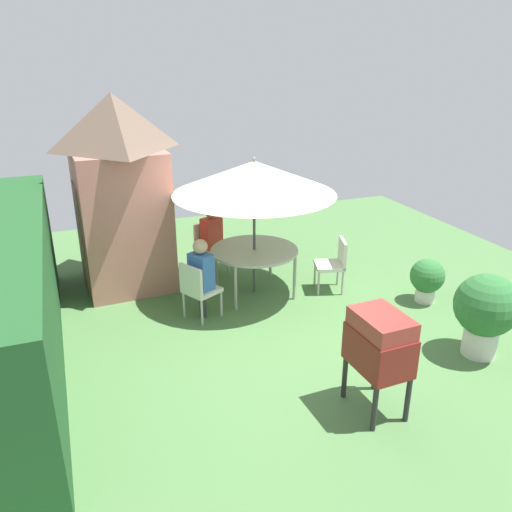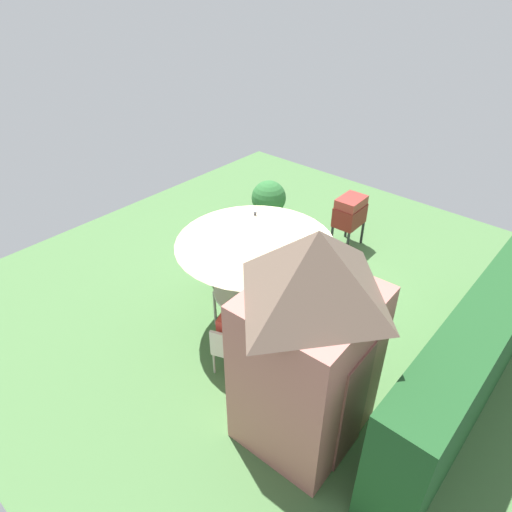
% 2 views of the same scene
% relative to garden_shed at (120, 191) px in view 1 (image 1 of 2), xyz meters
% --- Properties ---
extents(ground_plane, '(11.00, 11.00, 0.00)m').
position_rel_garden_shed_xyz_m(ground_plane, '(-2.18, -2.00, -1.64)').
color(ground_plane, '#47703D').
extents(hedge_backdrop, '(5.65, 0.69, 1.87)m').
position_rel_garden_shed_xyz_m(hedge_backdrop, '(-2.18, 1.50, -0.70)').
color(hedge_backdrop, '#1E4C23').
rests_on(hedge_backdrop, ground).
extents(garden_shed, '(1.74, 1.55, 3.21)m').
position_rel_garden_shed_xyz_m(garden_shed, '(0.00, 0.00, 0.00)').
color(garden_shed, '#B26B60').
rests_on(garden_shed, ground).
extents(patio_table, '(1.44, 1.44, 0.77)m').
position_rel_garden_shed_xyz_m(patio_table, '(-1.18, -1.93, -0.92)').
color(patio_table, '#B2ADA3').
rests_on(patio_table, ground).
extents(patio_umbrella, '(2.59, 2.59, 2.28)m').
position_rel_garden_shed_xyz_m(patio_umbrella, '(-1.18, -1.93, 0.33)').
color(patio_umbrella, '#4C4C51').
rests_on(patio_umbrella, ground).
extents(bbq_grill, '(0.72, 0.52, 1.20)m').
position_rel_garden_shed_xyz_m(bbq_grill, '(-4.52, -2.10, -0.79)').
color(bbq_grill, maroon).
rests_on(bbq_grill, ground).
extents(chair_near_shed, '(0.60, 0.60, 0.90)m').
position_rel_garden_shed_xyz_m(chair_near_shed, '(-0.03, -1.48, -1.12)').
color(chair_near_shed, silver).
rests_on(chair_near_shed, ground).
extents(chair_far_side, '(0.62, 0.62, 0.90)m').
position_rel_garden_shed_xyz_m(chair_far_side, '(-1.76, -0.80, -1.12)').
color(chair_far_side, silver).
rests_on(chair_far_side, ground).
extents(chair_toward_hedge, '(0.58, 0.59, 0.90)m').
position_rel_garden_shed_xyz_m(chair_toward_hedge, '(-1.60, -3.20, -1.12)').
color(chair_toward_hedge, silver).
rests_on(chair_toward_hedge, ground).
extents(potted_plant_by_shed, '(0.82, 0.82, 1.15)m').
position_rel_garden_shed_xyz_m(potted_plant_by_shed, '(-4.06, -4.04, -0.97)').
color(potted_plant_by_shed, silver).
rests_on(potted_plant_by_shed, ground).
extents(potted_plant_by_grill, '(0.55, 0.55, 0.73)m').
position_rel_garden_shed_xyz_m(potted_plant_by_grill, '(-2.52, -4.38, -1.22)').
color(potted_plant_by_grill, silver).
rests_on(potted_plant_by_grill, ground).
extents(person_in_red, '(0.35, 0.40, 1.26)m').
position_rel_garden_shed_xyz_m(person_in_red, '(-0.11, -1.51, -0.85)').
color(person_in_red, '#CC3D33').
rests_on(person_in_red, ground).
extents(person_in_blue, '(0.41, 0.37, 1.26)m').
position_rel_garden_shed_xyz_m(person_in_blue, '(-1.72, -0.88, -0.85)').
color(person_in_blue, '#3866B2').
rests_on(person_in_blue, ground).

